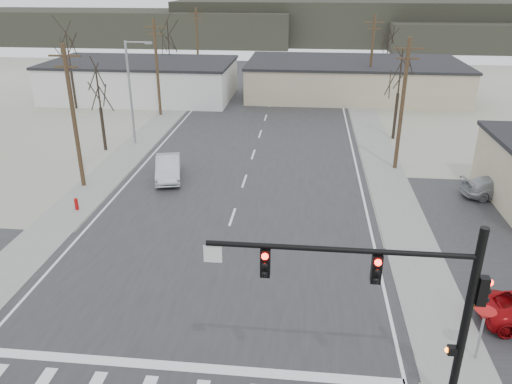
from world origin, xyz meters
TOP-DOWN VIEW (x-y plane):
  - ground at (0.00, 0.00)m, footprint 140.00×140.00m
  - main_road at (0.00, 15.00)m, footprint 18.00×110.00m
  - cross_road at (0.00, 0.00)m, footprint 90.00×10.00m
  - sidewalk_left at (-10.60, 20.00)m, footprint 3.00×90.00m
  - sidewalk_right at (10.60, 20.00)m, footprint 3.00×90.00m
  - traffic_signal_mast at (7.89, -6.20)m, footprint 8.95×0.43m
  - fire_hydrant at (-10.20, 8.00)m, footprint 0.24×0.24m
  - yield_sign at (11.50, -3.50)m, footprint 0.80×0.80m
  - building_left_far at (-16.00, 40.00)m, footprint 22.30×12.30m
  - building_right_far at (10.00, 44.00)m, footprint 26.30×14.30m
  - upole_left_b at (-11.50, 12.00)m, footprint 2.20×0.30m
  - upole_left_c at (-11.50, 32.00)m, footprint 2.20×0.30m
  - upole_left_d at (-11.50, 52.00)m, footprint 2.20×0.30m
  - upole_right_a at (11.50, 18.00)m, footprint 2.20×0.30m
  - upole_right_b at (11.50, 40.00)m, footprint 2.20×0.30m
  - streetlight_main at (-10.80, 22.00)m, footprint 2.40×0.25m
  - tree_left_near at (-13.00, 20.00)m, footprint 3.30×3.30m
  - tree_right_mid at (12.50, 26.00)m, footprint 3.74×3.74m
  - tree_left_far at (-14.00, 46.00)m, footprint 3.96×3.96m
  - tree_right_far at (15.00, 52.00)m, footprint 3.52×3.52m
  - tree_left_mid at (-22.00, 34.00)m, footprint 3.96×3.96m
  - hill_left at (-35.00, 92.00)m, footprint 70.00×18.00m
  - hill_center at (15.00, 96.00)m, footprint 80.00×18.00m
  - sedan_crossing at (-5.71, 14.00)m, footprint 2.88×5.26m
  - car_far_a at (0.50, 42.74)m, footprint 2.43×5.43m
  - car_far_b at (-0.39, 65.00)m, footprint 3.31×4.78m
  - car_parked_silver at (17.54, 13.00)m, footprint 4.99×2.74m

SIDE VIEW (x-z plane):
  - ground at x=0.00m, z-range 0.00..0.00m
  - cross_road at x=0.00m, z-range 0.00..0.04m
  - main_road at x=0.00m, z-range 0.00..0.05m
  - sidewalk_left at x=-10.60m, z-range 0.00..0.06m
  - sidewalk_right at x=10.60m, z-range 0.00..0.06m
  - fire_hydrant at x=-10.20m, z-range 0.02..0.89m
  - car_parked_silver at x=17.54m, z-range 0.03..1.40m
  - car_far_b at x=-0.39m, z-range 0.05..1.56m
  - car_far_a at x=0.50m, z-range 0.05..1.59m
  - sedan_crossing at x=-5.71m, z-range 0.05..1.69m
  - yield_sign at x=11.50m, z-range 0.89..3.24m
  - building_right_far at x=10.00m, z-range 0.00..4.30m
  - building_left_far at x=-16.00m, z-range 0.01..4.51m
  - hill_left at x=-35.00m, z-range 0.00..7.00m
  - hill_center at x=15.00m, z-range 0.00..9.00m
  - traffic_signal_mast at x=7.89m, z-range 1.07..8.27m
  - streetlight_main at x=-10.80m, z-range 0.59..9.59m
  - upole_left_b at x=-11.50m, z-range 0.22..10.22m
  - upole_left_c at x=-11.50m, z-range 0.22..10.22m
  - upole_left_d at x=-11.50m, z-range 0.22..10.22m
  - upole_right_a at x=11.50m, z-range 0.22..10.22m
  - upole_right_b at x=11.50m, z-range 0.22..10.22m
  - tree_left_near at x=-13.00m, z-range 1.55..8.90m
  - tree_right_far at x=15.00m, z-range 1.66..9.50m
  - tree_right_mid at x=12.50m, z-range 1.77..10.10m
  - tree_left_far at x=-14.00m, z-range 1.87..10.69m
  - tree_left_mid at x=-22.00m, z-range 1.87..10.69m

